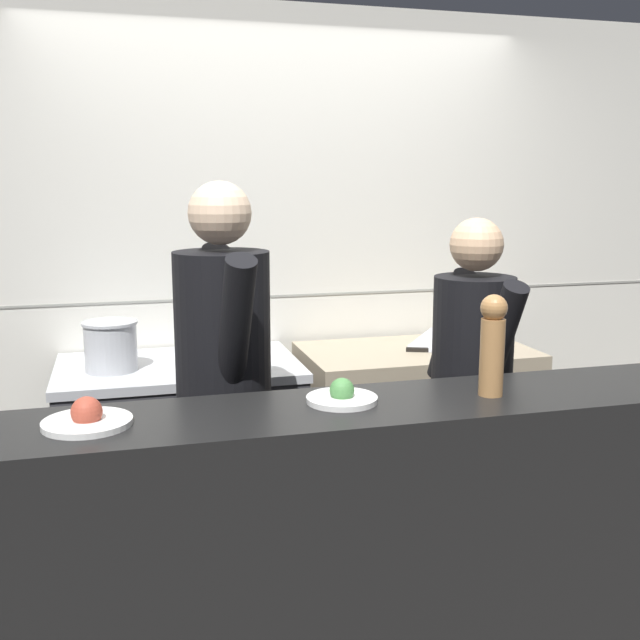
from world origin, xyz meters
TOP-DOWN VIEW (x-y plane):
  - ground_plane at (0.00, 0.00)m, footprint 14.00×14.00m
  - wall_back_tiled at (0.00, 1.30)m, footprint 8.00×0.06m
  - oven_range at (-0.57, 0.89)m, footprint 1.09×0.71m
  - prep_counter at (0.60, 0.89)m, footprint 1.13×0.65m
  - pass_counter at (0.03, -0.34)m, footprint 3.16×0.45m
  - stock_pot at (-0.87, 0.84)m, footprint 0.24×0.24m
  - sauce_pot at (-0.33, 0.94)m, footprint 0.25×0.25m
  - mixing_bowl_steel at (0.69, 0.92)m, footprint 0.24×0.24m
  - chefs_knife at (0.67, 0.80)m, footprint 0.35×0.16m
  - plated_dish_main at (-0.93, -0.33)m, footprint 0.26×0.26m
  - plated_dish_appetiser at (-0.15, -0.30)m, footprint 0.23×0.23m
  - pepper_mill at (0.34, -0.35)m, footprint 0.09×0.09m
  - chef_head_cook at (-0.46, 0.21)m, footprint 0.38×0.76m
  - chef_sous at (0.55, 0.18)m, footprint 0.34×0.70m

SIDE VIEW (x-z plane):
  - ground_plane at x=0.00m, z-range 0.00..0.00m
  - prep_counter at x=0.60m, z-range 0.00..0.91m
  - oven_range at x=-0.57m, z-range 0.00..0.92m
  - pass_counter at x=0.03m, z-range 0.00..1.04m
  - chef_sous at x=0.55m, z-range 0.09..1.69m
  - chefs_knife at x=0.67m, z-range 0.91..0.93m
  - mixing_bowl_steel at x=0.69m, z-range 0.91..1.01m
  - chef_head_cook at x=-0.46m, z-range 0.10..1.84m
  - sauce_pot at x=-0.33m, z-range 0.92..1.13m
  - stock_pot at x=-0.87m, z-range 0.92..1.14m
  - plated_dish_appetiser at x=-0.15m, z-range 1.03..1.11m
  - plated_dish_main at x=-0.93m, z-range 1.02..1.11m
  - pepper_mill at x=0.34m, z-range 1.05..1.39m
  - wall_back_tiled at x=0.00m, z-range 0.00..2.60m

